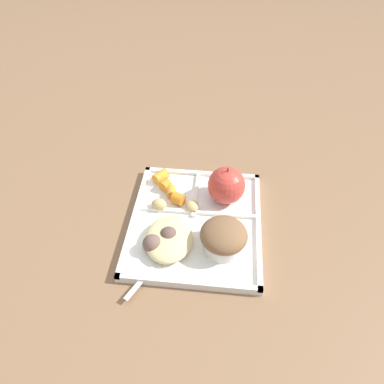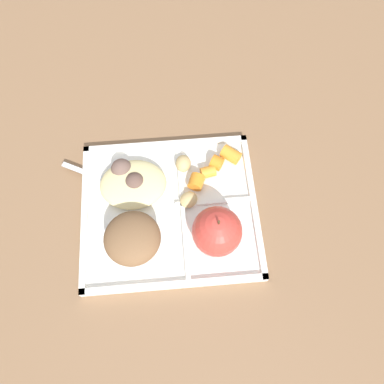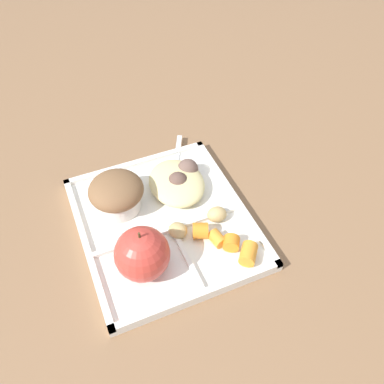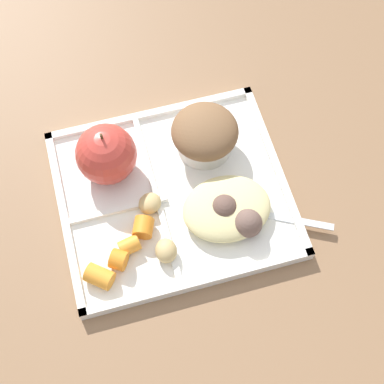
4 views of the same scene
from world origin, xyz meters
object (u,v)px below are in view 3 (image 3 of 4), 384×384
object	(u,v)px
bran_muffin	(117,193)
plastic_fork	(176,166)
green_apple	(142,254)
lunch_tray	(164,223)

from	to	relation	value
bran_muffin	plastic_fork	xyz separation A→B (m)	(0.06, -0.13, -0.03)
green_apple	plastic_fork	world-z (taller)	green_apple
lunch_tray	plastic_fork	world-z (taller)	lunch_tray
green_apple	bran_muffin	distance (m)	0.14
lunch_tray	bran_muffin	world-z (taller)	bran_muffin
green_apple	lunch_tray	bearing A→B (deg)	-38.77
lunch_tray	bran_muffin	xyz separation A→B (m)	(0.06, 0.06, 0.04)
bran_muffin	plastic_fork	world-z (taller)	bran_muffin
green_apple	bran_muffin	world-z (taller)	green_apple
lunch_tray	green_apple	xyz separation A→B (m)	(-0.08, 0.06, 0.05)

